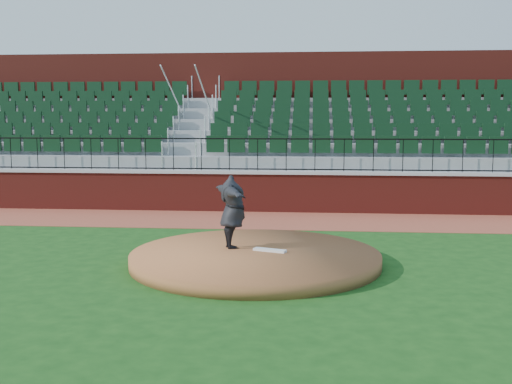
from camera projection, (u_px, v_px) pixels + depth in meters
ground at (249, 264)px, 12.48m from camera, size 90.00×90.00×0.00m
warning_track at (268, 220)px, 17.82m from camera, size 34.00×3.20×0.01m
field_wall at (272, 193)px, 19.33m from camera, size 34.00×0.35×1.20m
wall_cap at (272, 172)px, 19.25m from camera, size 34.00×0.45×0.10m
wall_railing at (272, 155)px, 19.18m from camera, size 34.00×0.05×1.00m
seating_stands at (277, 136)px, 21.82m from camera, size 34.00×5.10×4.60m
concourse_wall at (281, 123)px, 24.53m from camera, size 34.00×0.50×5.50m
pitchers_mound at (255, 258)px, 12.48m from camera, size 5.08×5.08×0.25m
pitching_rubber at (270, 250)px, 12.54m from camera, size 0.71×0.39×0.05m
pitcher at (232, 212)px, 12.75m from camera, size 1.20×1.95×1.54m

